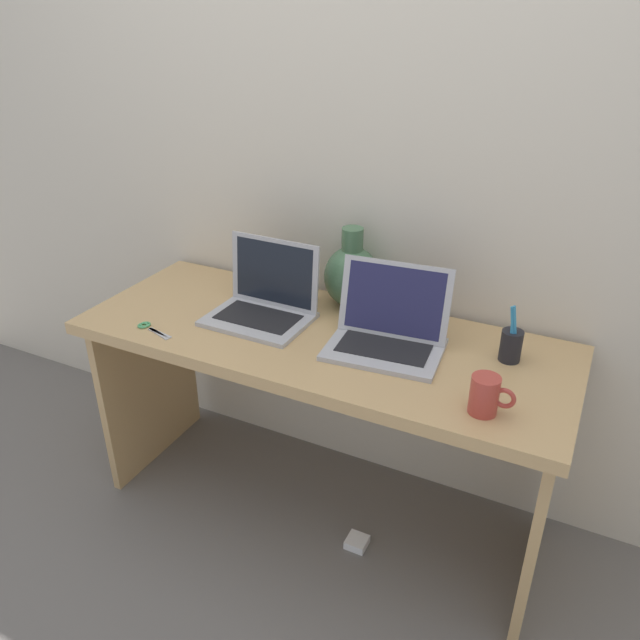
{
  "coord_description": "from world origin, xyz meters",
  "views": [
    {
      "loc": [
        0.75,
        -1.51,
        1.66
      ],
      "look_at": [
        0.0,
        0.0,
        0.78
      ],
      "focal_mm": 34.64,
      "sensor_mm": 36.0,
      "label": 1
    }
  ],
  "objects_px": {
    "laptop_left": "(266,297)",
    "scissors": "(149,328)",
    "green_vase": "(352,275)",
    "laptop_right": "(389,326)",
    "pen_cup": "(511,345)",
    "power_brick": "(357,542)",
    "coffee_mug": "(486,395)"
  },
  "relations": [
    {
      "from": "laptop_left",
      "to": "coffee_mug",
      "type": "relative_size",
      "value": 2.87
    },
    {
      "from": "coffee_mug",
      "to": "scissors",
      "type": "xyz_separation_m",
      "value": [
        -1.05,
        -0.02,
        -0.05
      ]
    },
    {
      "from": "laptop_left",
      "to": "scissors",
      "type": "height_order",
      "value": "laptop_left"
    },
    {
      "from": "laptop_left",
      "to": "scissors",
      "type": "relative_size",
      "value": 2.24
    },
    {
      "from": "pen_cup",
      "to": "power_brick",
      "type": "distance_m",
      "value": 0.87
    },
    {
      "from": "scissors",
      "to": "power_brick",
      "type": "distance_m",
      "value": 1.0
    },
    {
      "from": "coffee_mug",
      "to": "scissors",
      "type": "relative_size",
      "value": 0.78
    },
    {
      "from": "coffee_mug",
      "to": "power_brick",
      "type": "xyz_separation_m",
      "value": [
        -0.36,
        0.08,
        -0.76
      ]
    },
    {
      "from": "pen_cup",
      "to": "power_brick",
      "type": "relative_size",
      "value": 2.59
    },
    {
      "from": "laptop_left",
      "to": "scissors",
      "type": "distance_m",
      "value": 0.38
    },
    {
      "from": "green_vase",
      "to": "laptop_left",
      "type": "bearing_deg",
      "value": -137.52
    },
    {
      "from": "laptop_right",
      "to": "green_vase",
      "type": "height_order",
      "value": "green_vase"
    },
    {
      "from": "laptop_right",
      "to": "pen_cup",
      "type": "xyz_separation_m",
      "value": [
        0.35,
        0.07,
        -0.01
      ]
    },
    {
      "from": "coffee_mug",
      "to": "power_brick",
      "type": "relative_size",
      "value": 1.64
    },
    {
      "from": "green_vase",
      "to": "pen_cup",
      "type": "distance_m",
      "value": 0.58
    },
    {
      "from": "laptop_right",
      "to": "green_vase",
      "type": "xyz_separation_m",
      "value": [
        -0.21,
        0.21,
        0.05
      ]
    },
    {
      "from": "green_vase",
      "to": "power_brick",
      "type": "height_order",
      "value": "green_vase"
    },
    {
      "from": "laptop_left",
      "to": "green_vase",
      "type": "bearing_deg",
      "value": 42.48
    },
    {
      "from": "laptop_left",
      "to": "scissors",
      "type": "xyz_separation_m",
      "value": [
        -0.28,
        -0.25,
        -0.06
      ]
    },
    {
      "from": "laptop_left",
      "to": "laptop_right",
      "type": "bearing_deg",
      "value": -1.1
    },
    {
      "from": "green_vase",
      "to": "pen_cup",
      "type": "relative_size",
      "value": 1.51
    },
    {
      "from": "laptop_right",
      "to": "pen_cup",
      "type": "bearing_deg",
      "value": 11.75
    },
    {
      "from": "laptop_left",
      "to": "pen_cup",
      "type": "distance_m",
      "value": 0.78
    },
    {
      "from": "laptop_left",
      "to": "coffee_mug",
      "type": "bearing_deg",
      "value": -16.2
    },
    {
      "from": "green_vase",
      "to": "laptop_right",
      "type": "bearing_deg",
      "value": -44.06
    },
    {
      "from": "laptop_right",
      "to": "green_vase",
      "type": "relative_size",
      "value": 1.3
    },
    {
      "from": "scissors",
      "to": "power_brick",
      "type": "relative_size",
      "value": 2.09
    },
    {
      "from": "laptop_left",
      "to": "scissors",
      "type": "bearing_deg",
      "value": -138.74
    },
    {
      "from": "laptop_left",
      "to": "coffee_mug",
      "type": "distance_m",
      "value": 0.8
    },
    {
      "from": "coffee_mug",
      "to": "scissors",
      "type": "distance_m",
      "value": 1.06
    },
    {
      "from": "coffee_mug",
      "to": "power_brick",
      "type": "bearing_deg",
      "value": 167.09
    },
    {
      "from": "laptop_right",
      "to": "scissors",
      "type": "xyz_separation_m",
      "value": [
        -0.72,
        -0.24,
        -0.06
      ]
    }
  ]
}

